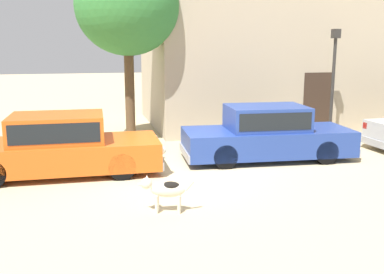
{
  "coord_description": "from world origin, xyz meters",
  "views": [
    {
      "loc": [
        -1.91,
        -9.61,
        3.0
      ],
      "look_at": [
        0.42,
        0.2,
        0.9
      ],
      "focal_mm": 41.43,
      "sensor_mm": 36.0,
      "label": 1
    }
  ],
  "objects_px": {
    "parked_sedan_second": "(267,133)",
    "stray_dog_spotted": "(164,189)",
    "acacia_tree_left": "(127,6)",
    "parked_sedan_nearest": "(60,145)",
    "street_lamp": "(334,69)"
  },
  "relations": [
    {
      "from": "acacia_tree_left",
      "to": "street_lamp",
      "type": "bearing_deg",
      "value": -11.59
    },
    {
      "from": "parked_sedan_nearest",
      "to": "acacia_tree_left",
      "type": "bearing_deg",
      "value": 59.85
    },
    {
      "from": "stray_dog_spotted",
      "to": "street_lamp",
      "type": "distance_m",
      "value": 8.22
    },
    {
      "from": "parked_sedan_nearest",
      "to": "acacia_tree_left",
      "type": "xyz_separation_m",
      "value": [
        1.98,
        3.26,
        3.43
      ]
    },
    {
      "from": "parked_sedan_second",
      "to": "stray_dog_spotted",
      "type": "distance_m",
      "value": 4.62
    },
    {
      "from": "parked_sedan_second",
      "to": "acacia_tree_left",
      "type": "bearing_deg",
      "value": 140.98
    },
    {
      "from": "parked_sedan_second",
      "to": "street_lamp",
      "type": "distance_m",
      "value": 3.78
    },
    {
      "from": "stray_dog_spotted",
      "to": "acacia_tree_left",
      "type": "xyz_separation_m",
      "value": [
        0.02,
        6.29,
        3.68
      ]
    },
    {
      "from": "parked_sedan_nearest",
      "to": "stray_dog_spotted",
      "type": "relative_size",
      "value": 4.69
    },
    {
      "from": "stray_dog_spotted",
      "to": "acacia_tree_left",
      "type": "height_order",
      "value": "acacia_tree_left"
    },
    {
      "from": "parked_sedan_second",
      "to": "acacia_tree_left",
      "type": "relative_size",
      "value": 0.83
    },
    {
      "from": "street_lamp",
      "to": "acacia_tree_left",
      "type": "bearing_deg",
      "value": 168.41
    },
    {
      "from": "parked_sedan_second",
      "to": "acacia_tree_left",
      "type": "xyz_separation_m",
      "value": [
        -3.3,
        3.09,
        3.42
      ]
    },
    {
      "from": "street_lamp",
      "to": "stray_dog_spotted",
      "type": "bearing_deg",
      "value": -141.39
    },
    {
      "from": "parked_sedan_second",
      "to": "stray_dog_spotted",
      "type": "relative_size",
      "value": 4.6
    }
  ]
}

